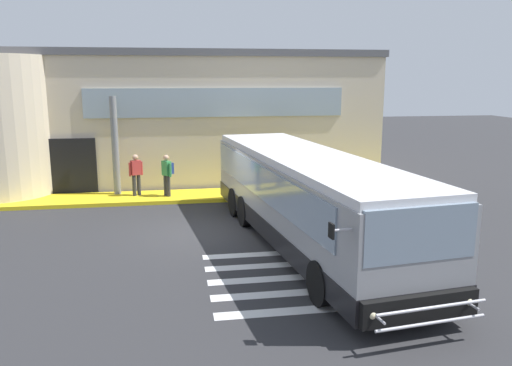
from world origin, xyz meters
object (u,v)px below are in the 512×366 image
Objects in this scene: bus_main_foreground at (306,201)px; passenger_by_doorway at (167,172)px; passenger_near_column at (136,173)px; entry_support_column at (115,146)px.

bus_main_foreground reaches higher than passenger_by_doorway.
bus_main_foreground is at bearing -52.41° from passenger_near_column.
passenger_by_doorway is at bearing -20.01° from entry_support_column.
bus_main_foreground is (6.04, -7.25, -0.80)m from entry_support_column.
passenger_by_doorway is (1.24, -0.29, 0.03)m from passenger_near_column.
passenger_near_column is at bearing 166.65° from passenger_by_doorway.
passenger_near_column is (-5.24, 6.81, -0.26)m from bus_main_foreground.
bus_main_foreground is at bearing -58.45° from passenger_by_doorway.
entry_support_column is 0.33× the size of bus_main_foreground.
entry_support_column is 9.47m from bus_main_foreground.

